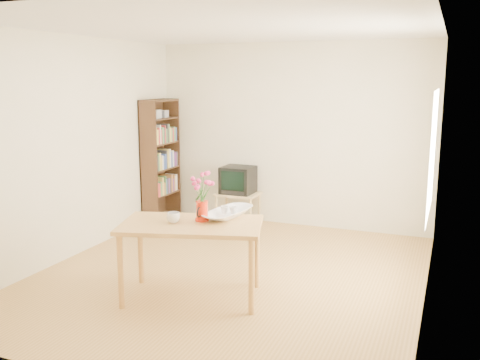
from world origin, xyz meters
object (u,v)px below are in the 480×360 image
at_px(bowl, 228,196).
at_px(pitcher, 202,212).
at_px(television, 238,179).
at_px(mug, 173,218).
at_px(table, 191,232).

bearing_deg(bowl, pitcher, -127.51).
distance_m(bowl, television, 2.48).
bearing_deg(mug, pitcher, -157.38).
xyz_separation_m(pitcher, mug, (-0.22, -0.17, -0.04)).
bearing_deg(television, mug, -79.70).
height_order(pitcher, mug, pitcher).
bearing_deg(television, bowl, -69.06).
height_order(pitcher, television, pitcher).
bearing_deg(table, mug, -176.90).
bearing_deg(bowl, television, 109.65).
bearing_deg(pitcher, bowl, 48.43).
height_order(mug, bowl, bowl).
height_order(table, pitcher, pitcher).
distance_m(pitcher, television, 2.64).
relative_size(table, pitcher, 7.11).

